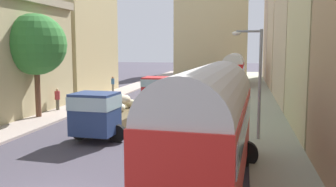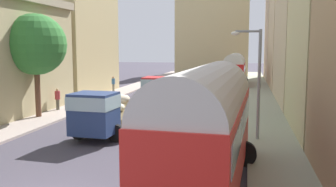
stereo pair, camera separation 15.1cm
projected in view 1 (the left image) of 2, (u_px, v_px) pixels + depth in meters
ground_plane at (186, 95)px, 37.15m from camera, size 154.00×154.00×0.00m
sidewalk_left at (117, 93)px, 38.60m from camera, size 2.50×70.00×0.14m
sidewalk_right at (260, 97)px, 35.68m from camera, size 2.50×70.00×0.14m
building_left_2 at (72, 32)px, 37.34m from camera, size 5.84×10.76×12.64m
building_right_2 at (303, 49)px, 31.57m from camera, size 4.13×12.30×9.25m
building_right_3 at (292, 28)px, 42.94m from camera, size 5.02×10.44×13.92m
building_right_4 at (282, 32)px, 53.49m from camera, size 4.86×9.77×13.91m
distant_church at (212, 34)px, 63.83m from camera, size 12.10×7.87×20.00m
parked_bus_0 at (208, 122)px, 12.44m from camera, size 3.57×9.45×4.23m
parked_bus_1 at (234, 68)px, 46.38m from camera, size 3.42×8.40×4.04m
cargo_truck_0 at (108, 112)px, 20.25m from camera, size 3.25×7.36×2.54m
cargo_truck_1 at (160, 88)px, 32.14m from camera, size 2.92×6.97×2.36m
car_0 at (181, 83)px, 41.98m from camera, size 2.40×3.83×1.60m
car_1 at (189, 77)px, 50.61m from camera, size 2.23×4.34×1.55m
car_2 at (187, 109)px, 24.05m from camera, size 2.12×4.03×1.67m
car_3 at (216, 77)px, 50.15m from camera, size 2.41×3.76×1.55m
pedestrian_1 at (113, 84)px, 37.88m from camera, size 0.35×0.35×1.86m
pedestrian_2 at (57, 98)px, 27.77m from camera, size 0.54×0.54×1.77m
streetlamp_near at (256, 75)px, 18.73m from camera, size 1.53×0.28×5.72m
roadside_tree_1 at (36, 45)px, 24.54m from camera, size 4.08×4.08×7.05m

